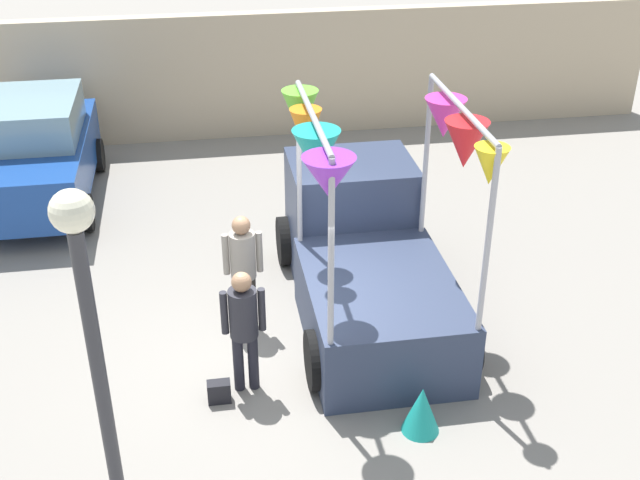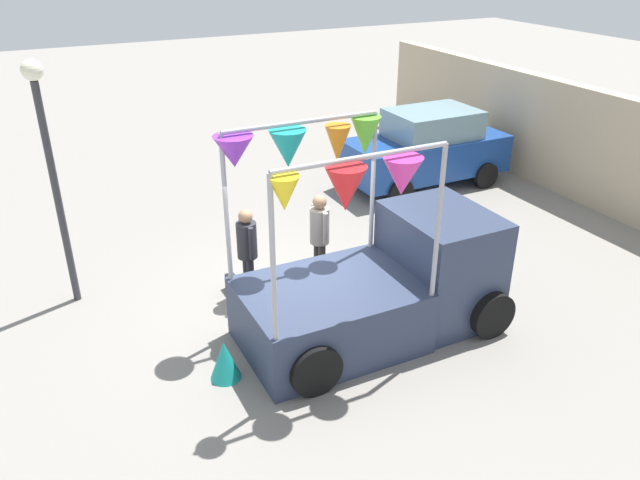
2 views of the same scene
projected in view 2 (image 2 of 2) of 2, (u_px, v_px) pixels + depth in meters
ground_plane at (294, 305)px, 10.61m from camera, size 60.00×60.00×0.00m
vendor_truck at (386, 275)px, 9.64m from camera, size 2.36×4.10×3.30m
parked_car at (427, 148)px, 15.29m from camera, size 1.88×4.00×1.88m
person_customer at (247, 246)px, 10.41m from camera, size 0.53×0.34×1.65m
person_vendor at (320, 231)px, 10.84m from camera, size 0.53×0.34×1.70m
handbag at (232, 283)px, 10.99m from camera, size 0.28×0.16×0.28m
street_lamp at (49, 153)px, 9.62m from camera, size 0.32×0.32×4.06m
brick_boundary_wall at (635, 163)px, 13.23m from camera, size 18.00×0.36×2.60m
folded_kite_bundle_teal at (225, 360)px, 8.75m from camera, size 0.53×0.53×0.60m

